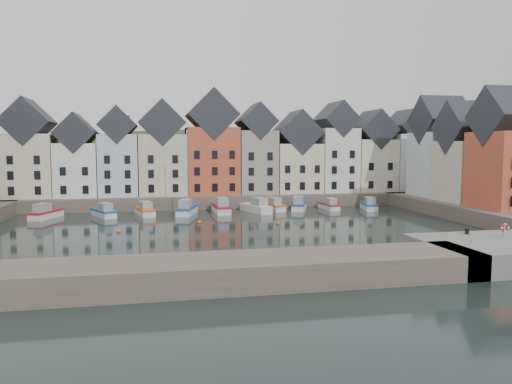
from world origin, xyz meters
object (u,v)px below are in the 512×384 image
object	(u,v)px
mooring_bollard	(467,231)
life_ring_post	(505,228)
boat_a	(45,213)
boat_d	(187,209)

from	to	relation	value
mooring_bollard	life_ring_post	distance (m)	3.19
boat_a	mooring_bollard	size ratio (longest dim) A/B	11.86
boat_a	boat_d	distance (m)	19.78
mooring_bollard	life_ring_post	world-z (taller)	life_ring_post
boat_a	boat_d	size ratio (longest dim) A/B	0.52
mooring_bollard	life_ring_post	bearing A→B (deg)	-44.41
boat_a	mooring_bollard	bearing A→B (deg)	-17.22
mooring_bollard	boat_a	bearing A→B (deg)	142.66
boat_a	boat_d	bearing A→B (deg)	20.35
boat_d	mooring_bollard	bearing A→B (deg)	-38.77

